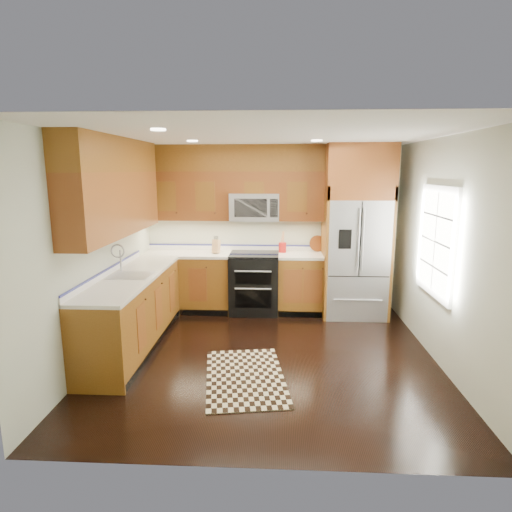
# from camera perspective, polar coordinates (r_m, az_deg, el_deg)

# --- Properties ---
(ground) EXTENTS (4.00, 4.00, 0.00)m
(ground) POSITION_cam_1_polar(r_m,az_deg,el_deg) (5.34, 1.48, -13.21)
(ground) COLOR black
(ground) RESTS_ON ground
(wall_back) EXTENTS (4.00, 0.02, 2.60)m
(wall_back) POSITION_cam_1_polar(r_m,az_deg,el_deg) (6.92, 1.98, 3.72)
(wall_back) COLOR #B0B5A3
(wall_back) RESTS_ON ground
(wall_left) EXTENTS (0.02, 4.00, 2.60)m
(wall_left) POSITION_cam_1_polar(r_m,az_deg,el_deg) (5.38, -20.27, 0.79)
(wall_left) COLOR #B0B5A3
(wall_left) RESTS_ON ground
(wall_right) EXTENTS (0.02, 4.00, 2.60)m
(wall_right) POSITION_cam_1_polar(r_m,az_deg,el_deg) (5.29, 23.77, 0.35)
(wall_right) COLOR #B0B5A3
(wall_right) RESTS_ON ground
(window) EXTENTS (0.04, 1.10, 1.30)m
(window) POSITION_cam_1_polar(r_m,az_deg,el_deg) (5.45, 22.90, 1.79)
(window) COLOR white
(window) RESTS_ON ground
(base_cabinets) EXTENTS (2.85, 3.00, 0.90)m
(base_cabinets) POSITION_cam_1_polar(r_m,az_deg,el_deg) (6.17, -9.83, -5.48)
(base_cabinets) COLOR brown
(base_cabinets) RESTS_ON ground
(countertop) EXTENTS (2.86, 3.01, 0.04)m
(countertop) POSITION_cam_1_polar(r_m,az_deg,el_deg) (6.13, -8.44, -1.00)
(countertop) COLOR silver
(countertop) RESTS_ON base_cabinets
(upper_cabinets) EXTENTS (2.85, 3.00, 1.15)m
(upper_cabinets) POSITION_cam_1_polar(r_m,az_deg,el_deg) (6.08, -9.19, 9.38)
(upper_cabinets) COLOR brown
(upper_cabinets) RESTS_ON ground
(range) EXTENTS (0.76, 0.67, 0.95)m
(range) POSITION_cam_1_polar(r_m,az_deg,el_deg) (6.76, -0.24, -3.63)
(range) COLOR black
(range) RESTS_ON ground
(microwave) EXTENTS (0.76, 0.40, 0.42)m
(microwave) POSITION_cam_1_polar(r_m,az_deg,el_deg) (6.69, -0.19, 6.57)
(microwave) COLOR #B2B2B7
(microwave) RESTS_ON ground
(refrigerator) EXTENTS (0.98, 0.75, 2.60)m
(refrigerator) POSITION_cam_1_polar(r_m,az_deg,el_deg) (6.65, 13.20, 3.15)
(refrigerator) COLOR #B2B2B7
(refrigerator) RESTS_ON ground
(sink_faucet) EXTENTS (0.54, 0.44, 0.37)m
(sink_faucet) POSITION_cam_1_polar(r_m,az_deg,el_deg) (5.55, -16.63, -1.91)
(sink_faucet) COLOR #B2B2B7
(sink_faucet) RESTS_ON countertop
(rug) EXTENTS (1.03, 1.50, 0.01)m
(rug) POSITION_cam_1_polar(r_m,az_deg,el_deg) (4.86, -1.46, -15.79)
(rug) COLOR black
(rug) RESTS_ON ground
(knife_block) EXTENTS (0.12, 0.15, 0.27)m
(knife_block) POSITION_cam_1_polar(r_m,az_deg,el_deg) (6.73, -5.33, 1.32)
(knife_block) COLOR tan
(knife_block) RESTS_ON countertop
(utensil_crock) EXTENTS (0.14, 0.14, 0.33)m
(utensil_crock) POSITION_cam_1_polar(r_m,az_deg,el_deg) (6.78, 3.55, 1.45)
(utensil_crock) COLOR #B51816
(utensil_crock) RESTS_ON countertop
(cutting_board) EXTENTS (0.31, 0.31, 0.02)m
(cutting_board) POSITION_cam_1_polar(r_m,az_deg,el_deg) (6.94, 8.16, 0.70)
(cutting_board) COLOR brown
(cutting_board) RESTS_ON countertop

